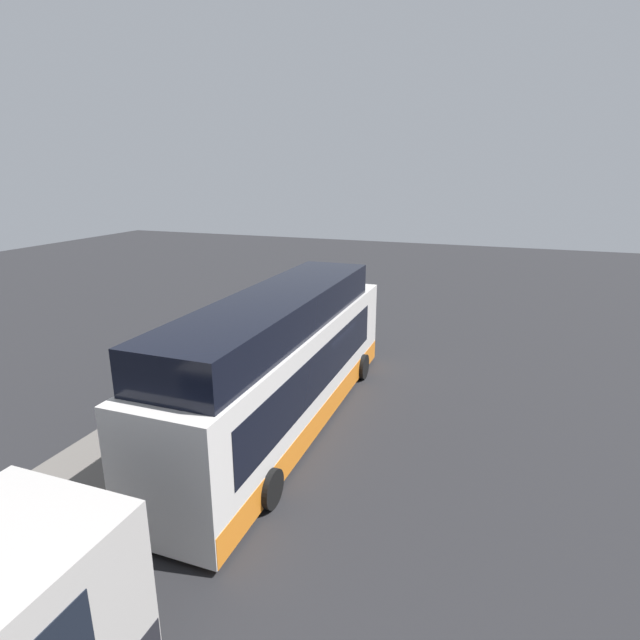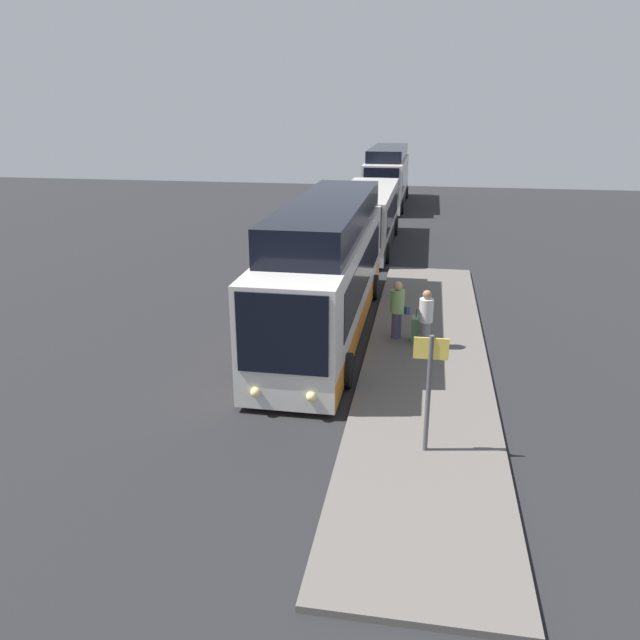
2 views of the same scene
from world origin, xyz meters
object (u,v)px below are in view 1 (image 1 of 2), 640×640
Objects in this scene: passenger_waiting at (217,362)px; suitcase at (218,384)px; bus_lead at (285,368)px; passenger_boarding at (229,372)px; sign_post at (284,303)px.

suitcase is at bearing -179.72° from passenger_waiting.
passenger_boarding is at bearing 72.55° from bus_lead.
suitcase is at bearing -176.45° from sign_post.
sign_post is (6.54, 0.97, 0.65)m from passenger_boarding.
bus_lead is at bearing -155.69° from sign_post.
bus_lead is 3.31m from suitcase.
passenger_waiting is at bearing 66.00° from bus_lead.
sign_post is (5.86, 0.11, 0.65)m from passenger_waiting.
passenger_boarding is (0.73, 2.31, -0.76)m from bus_lead.
passenger_waiting is 0.69× the size of sign_post.
bus_lead is at bearing -107.56° from suitcase.
passenger_waiting is 5.90m from sign_post.
passenger_waiting reaches higher than suitcase.
passenger_waiting is 1.77× the size of suitcase.
passenger_waiting is (0.69, 0.86, -0.01)m from passenger_boarding.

